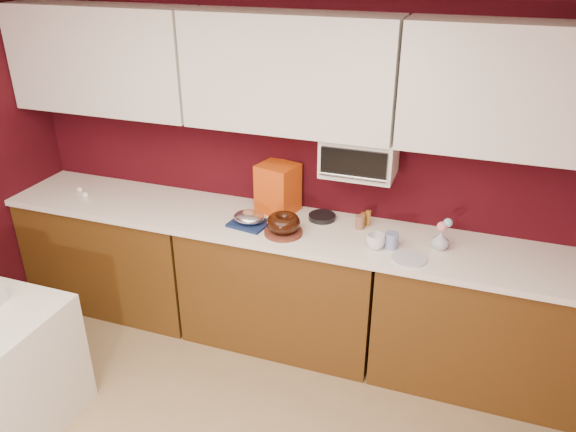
# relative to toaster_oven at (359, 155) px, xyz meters

# --- Properties ---
(wall_back) EXTENTS (4.00, 0.02, 2.50)m
(wall_back) POSITION_rel_toaster_oven_xyz_m (-0.45, 0.15, -0.12)
(wall_back) COLOR #3A070E
(wall_back) RESTS_ON floor
(base_cabinet_left) EXTENTS (1.31, 0.58, 0.86)m
(base_cabinet_left) POSITION_rel_toaster_oven_xyz_m (-1.78, -0.17, -0.95)
(base_cabinet_left) COLOR #553411
(base_cabinet_left) RESTS_ON floor
(base_cabinet_center) EXTENTS (1.31, 0.58, 0.86)m
(base_cabinet_center) POSITION_rel_toaster_oven_xyz_m (-0.45, -0.17, -0.95)
(base_cabinet_center) COLOR #553411
(base_cabinet_center) RESTS_ON floor
(base_cabinet_right) EXTENTS (1.31, 0.58, 0.86)m
(base_cabinet_right) POSITION_rel_toaster_oven_xyz_m (0.88, -0.17, -0.95)
(base_cabinet_right) COLOR #553411
(base_cabinet_right) RESTS_ON floor
(countertop) EXTENTS (4.00, 0.62, 0.04)m
(countertop) POSITION_rel_toaster_oven_xyz_m (-0.45, -0.17, -0.49)
(countertop) COLOR white
(countertop) RESTS_ON base_cabinet_center
(upper_cabinet_left) EXTENTS (1.31, 0.33, 0.70)m
(upper_cabinet_left) POSITION_rel_toaster_oven_xyz_m (-1.78, -0.02, 0.48)
(upper_cabinet_left) COLOR white
(upper_cabinet_left) RESTS_ON wall_back
(upper_cabinet_center) EXTENTS (1.31, 0.33, 0.70)m
(upper_cabinet_center) POSITION_rel_toaster_oven_xyz_m (-0.45, -0.02, 0.48)
(upper_cabinet_center) COLOR white
(upper_cabinet_center) RESTS_ON wall_back
(upper_cabinet_right) EXTENTS (1.31, 0.33, 0.70)m
(upper_cabinet_right) POSITION_rel_toaster_oven_xyz_m (0.88, -0.02, 0.48)
(upper_cabinet_right) COLOR white
(upper_cabinet_right) RESTS_ON wall_back
(toaster_oven) EXTENTS (0.45, 0.30, 0.25)m
(toaster_oven) POSITION_rel_toaster_oven_xyz_m (0.00, 0.00, 0.00)
(toaster_oven) COLOR white
(toaster_oven) RESTS_ON upper_cabinet_center
(toaster_oven_door) EXTENTS (0.40, 0.02, 0.18)m
(toaster_oven_door) POSITION_rel_toaster_oven_xyz_m (0.00, -0.16, 0.00)
(toaster_oven_door) COLOR black
(toaster_oven_door) RESTS_ON toaster_oven
(toaster_oven_handle) EXTENTS (0.42, 0.02, 0.02)m
(toaster_oven_handle) POSITION_rel_toaster_oven_xyz_m (0.00, -0.18, -0.07)
(toaster_oven_handle) COLOR silver
(toaster_oven_handle) RESTS_ON toaster_oven
(cake_base) EXTENTS (0.27, 0.27, 0.02)m
(cake_base) POSITION_rel_toaster_oven_xyz_m (-0.40, -0.29, -0.46)
(cake_base) COLOR maroon
(cake_base) RESTS_ON countertop
(bundt_cake) EXTENTS (0.26, 0.26, 0.09)m
(bundt_cake) POSITION_rel_toaster_oven_xyz_m (-0.40, -0.29, -0.39)
(bundt_cake) COLOR black
(bundt_cake) RESTS_ON cake_base
(navy_towel) EXTENTS (0.27, 0.24, 0.02)m
(navy_towel) POSITION_rel_toaster_oven_xyz_m (-0.65, -0.24, -0.47)
(navy_towel) COLOR navy
(navy_towel) RESTS_ON countertop
(foil_ham_nest) EXTENTS (0.23, 0.20, 0.08)m
(foil_ham_nest) POSITION_rel_toaster_oven_xyz_m (-0.65, -0.24, -0.42)
(foil_ham_nest) COLOR silver
(foil_ham_nest) RESTS_ON navy_towel
(roasted_ham) EXTENTS (0.10, 0.09, 0.06)m
(roasted_ham) POSITION_rel_toaster_oven_xyz_m (-0.65, -0.24, -0.40)
(roasted_ham) COLOR #9D6548
(roasted_ham) RESTS_ON foil_ham_nest
(pandoro_box) EXTENTS (0.29, 0.28, 0.33)m
(pandoro_box) POSITION_rel_toaster_oven_xyz_m (-0.55, 0.03, -0.31)
(pandoro_box) COLOR #BA280C
(pandoro_box) RESTS_ON countertop
(dark_pan) EXTENTS (0.23, 0.23, 0.03)m
(dark_pan) POSITION_rel_toaster_oven_xyz_m (-0.23, -0.00, -0.46)
(dark_pan) COLOR black
(dark_pan) RESTS_ON countertop
(coffee_mug) EXTENTS (0.14, 0.14, 0.11)m
(coffee_mug) POSITION_rel_toaster_oven_xyz_m (0.19, -0.27, -0.42)
(coffee_mug) COLOR white
(coffee_mug) RESTS_ON countertop
(blue_jar) EXTENTS (0.10, 0.10, 0.10)m
(blue_jar) POSITION_rel_toaster_oven_xyz_m (0.27, -0.23, -0.43)
(blue_jar) COLOR navy
(blue_jar) RESTS_ON countertop
(flower_vase) EXTENTS (0.11, 0.11, 0.13)m
(flower_vase) POSITION_rel_toaster_oven_xyz_m (0.55, -0.15, -0.41)
(flower_vase) COLOR #ACB5C3
(flower_vase) RESTS_ON countertop
(flower_pink) EXTENTS (0.06, 0.06, 0.06)m
(flower_pink) POSITION_rel_toaster_oven_xyz_m (0.55, -0.15, -0.33)
(flower_pink) COLOR pink
(flower_pink) RESTS_ON flower_vase
(flower_blue) EXTENTS (0.05, 0.05, 0.05)m
(flower_blue) POSITION_rel_toaster_oven_xyz_m (0.58, -0.13, -0.30)
(flower_blue) COLOR #93C8EB
(flower_blue) RESTS_ON flower_vase
(china_plate) EXTENTS (0.22, 0.22, 0.01)m
(china_plate) POSITION_rel_toaster_oven_xyz_m (0.40, -0.34, -0.47)
(china_plate) COLOR silver
(china_plate) RESTS_ON countertop
(amber_bottle) EXTENTS (0.04, 0.04, 0.10)m
(amber_bottle) POSITION_rel_toaster_oven_xyz_m (0.08, 0.02, -0.42)
(amber_bottle) COLOR #97631B
(amber_bottle) RESTS_ON countertop
(paper_cup) EXTENTS (0.07, 0.07, 0.09)m
(paper_cup) POSITION_rel_toaster_oven_xyz_m (0.04, -0.05, -0.43)
(paper_cup) COLOR brown
(paper_cup) RESTS_ON countertop
(egg_left) EXTENTS (0.06, 0.05, 0.04)m
(egg_left) POSITION_rel_toaster_oven_xyz_m (-1.94, -0.24, -0.45)
(egg_left) COLOR white
(egg_left) RESTS_ON countertop
(egg_right) EXTENTS (0.06, 0.05, 0.04)m
(egg_right) POSITION_rel_toaster_oven_xyz_m (-2.04, -0.17, -0.45)
(egg_right) COLOR silver
(egg_right) RESTS_ON countertop
(amber_bottle_tall) EXTENTS (0.04, 0.04, 0.10)m
(amber_bottle_tall) POSITION_rel_toaster_oven_xyz_m (0.05, -0.01, -0.43)
(amber_bottle_tall) COLOR brown
(amber_bottle_tall) RESTS_ON countertop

